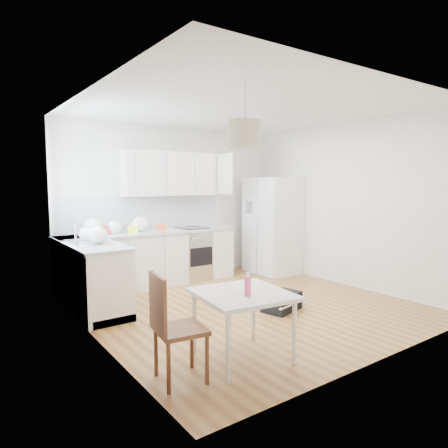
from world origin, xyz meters
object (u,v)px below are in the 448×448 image
at_px(refrigerator, 273,225).
at_px(dining_table, 242,299).
at_px(gym_bag, 282,302).
at_px(dining_chair, 181,327).

xyz_separation_m(refrigerator, dining_table, (-2.80, -2.65, -0.31)).
height_order(refrigerator, dining_table, refrigerator).
bearing_deg(gym_bag, dining_chair, -170.54).
bearing_deg(dining_chair, dining_table, 11.09).
distance_m(dining_chair, gym_bag, 2.27).
bearing_deg(dining_table, refrigerator, 50.37).
xyz_separation_m(dining_table, gym_bag, (1.35, 0.86, -0.48)).
bearing_deg(gym_bag, dining_table, -161.50).
xyz_separation_m(refrigerator, dining_chair, (-3.51, -2.68, -0.43)).
bearing_deg(dining_chair, gym_bag, 32.01).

